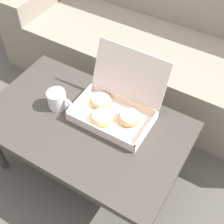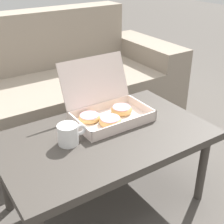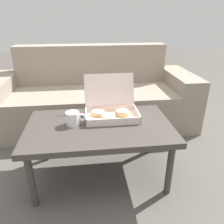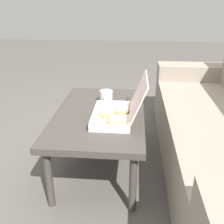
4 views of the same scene
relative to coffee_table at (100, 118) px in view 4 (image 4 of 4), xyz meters
name	(u,v)px [view 4 (image 4 of 4)]	position (x,y,z in m)	size (l,w,h in m)	color
ground_plane	(116,165)	(0.00, 0.11, -0.38)	(12.00, 12.00, 0.00)	#514C47
coffee_table	(100,118)	(0.00, 0.00, 0.00)	(1.00, 0.60, 0.43)	#3D3833
pastry_box	(118,112)	(0.09, 0.13, 0.10)	(0.38, 0.34, 0.28)	silver
coffee_mug	(106,97)	(-0.17, 0.03, 0.09)	(0.14, 0.09, 0.09)	white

